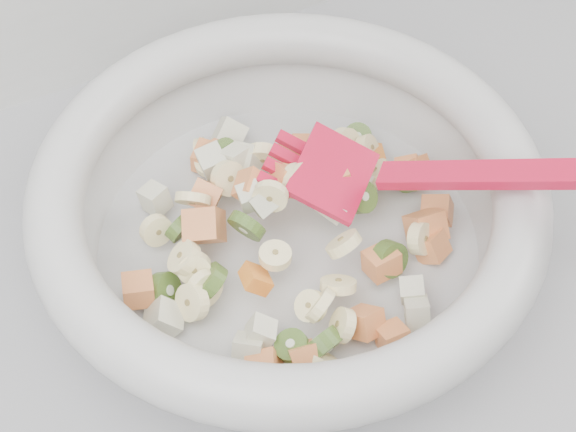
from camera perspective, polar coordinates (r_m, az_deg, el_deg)
name	(u,v)px	position (r m, az deg, el deg)	size (l,w,h in m)	color
mixing_bowl	(289,209)	(0.62, 0.05, 0.45)	(0.38, 0.36, 0.15)	#B8B7B5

